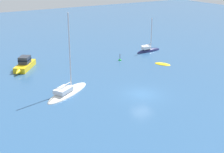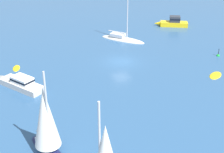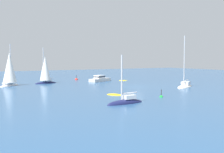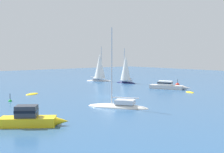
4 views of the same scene
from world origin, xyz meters
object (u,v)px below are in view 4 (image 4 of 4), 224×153
object	(u,v)px
yacht	(118,106)
dinghy	(32,94)
rib	(190,92)
mooring_buoy	(177,85)
powerboat	(167,86)
ketch	(100,68)
sailboat	(126,70)
cabin_cruiser	(30,118)
channel_buoy	(10,101)

from	to	relation	value
yacht	dinghy	xyz separation A→B (m)	(-18.06, -3.31, -0.16)
rib	mooring_buoy	xyz separation A→B (m)	(-9.10, 8.51, 0.01)
powerboat	ketch	world-z (taller)	ketch
ketch	rib	size ratio (longest dim) A/B	3.82
powerboat	sailboat	size ratio (longest dim) A/B	0.92
cabin_cruiser	dinghy	size ratio (longest dim) A/B	1.94
ketch	dinghy	world-z (taller)	ketch
powerboat	ketch	xyz separation A→B (m)	(-21.12, -0.21, 2.55)
rib	channel_buoy	xyz separation A→B (m)	(-10.78, -27.52, 0.03)
powerboat	ketch	size ratio (longest dim) A/B	0.86
cabin_cruiser	mooring_buoy	world-z (taller)	cabin_cruiser
cabin_cruiser	channel_buoy	size ratio (longest dim) A/B	4.28
cabin_cruiser	mooring_buoy	distance (m)	41.92
yacht	dinghy	distance (m)	18.36
ketch	cabin_cruiser	bearing A→B (deg)	-94.63
sailboat	yacht	distance (m)	30.47
sailboat	rib	world-z (taller)	sailboat
powerboat	dinghy	world-z (taller)	powerboat
powerboat	yacht	distance (m)	21.59
rib	powerboat	bearing A→B (deg)	11.05
cabin_cruiser	yacht	bearing A→B (deg)	44.67
ketch	yacht	size ratio (longest dim) A/B	0.86
powerboat	yacht	size ratio (longest dim) A/B	0.74
yacht	channel_buoy	size ratio (longest dim) A/B	7.65
yacht	sailboat	bearing A→B (deg)	-76.34
powerboat	ketch	bearing A→B (deg)	156.00
powerboat	mooring_buoy	xyz separation A→B (m)	(-3.21, 7.46, -0.59)
ketch	dinghy	xyz separation A→B (m)	(11.52, -22.96, -3.15)
cabin_cruiser	yacht	world-z (taller)	yacht
ketch	sailboat	bearing A→B (deg)	-37.78
powerboat	rib	xyz separation A→B (m)	(5.89, -1.05, -0.60)
powerboat	cabin_cruiser	distance (m)	33.83
powerboat	channel_buoy	distance (m)	29.00
sailboat	ketch	size ratio (longest dim) A/B	0.94
dinghy	mooring_buoy	distance (m)	31.28
rib	channel_buoy	world-z (taller)	channel_buoy
sailboat	channel_buoy	distance (m)	31.20
ketch	yacht	world-z (taller)	yacht
powerboat	channel_buoy	world-z (taller)	powerboat
ketch	dinghy	distance (m)	25.88
mooring_buoy	cabin_cruiser	bearing A→B (deg)	-71.37
yacht	channel_buoy	world-z (taller)	yacht
sailboat	cabin_cruiser	bearing A→B (deg)	113.10
ketch	powerboat	bearing A→B (deg)	-48.38
ketch	yacht	bearing A→B (deg)	-82.55
ketch	channel_buoy	bearing A→B (deg)	-109.16
sailboat	dinghy	bearing A→B (deg)	86.68
sailboat	mooring_buoy	world-z (taller)	sailboat
sailboat	ketch	xyz separation A→B (m)	(-7.88, -1.55, 0.18)
dinghy	channel_buoy	bearing A→B (deg)	15.02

